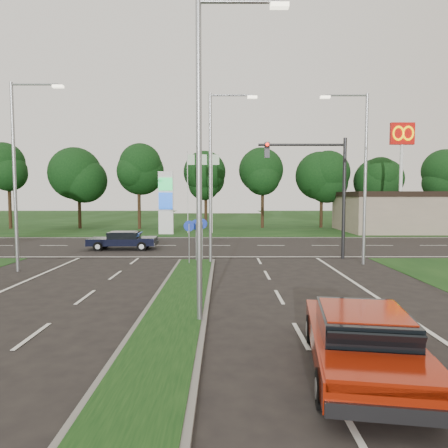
{
  "coord_description": "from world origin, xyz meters",
  "views": [
    {
      "loc": [
        1.47,
        -5.18,
        3.65
      ],
      "look_at": [
        1.52,
        15.56,
        2.2
      ],
      "focal_mm": 32.0,
      "sensor_mm": 36.0,
      "label": 1
    }
  ],
  "objects": [
    {
      "name": "verge_far",
      "position": [
        0.0,
        55.0,
        0.0
      ],
      "size": [
        160.0,
        50.0,
        0.02
      ],
      "primitive_type": "cube",
      "color": "black",
      "rests_on": "ground"
    },
    {
      "name": "cross_road",
      "position": [
        0.0,
        24.0,
        0.0
      ],
      "size": [
        160.0,
        12.0,
        0.02
      ],
      "primitive_type": "cube",
      "color": "black",
      "rests_on": "ground"
    },
    {
      "name": "median_kerb",
      "position": [
        0.0,
        4.0,
        0.06
      ],
      "size": [
        2.0,
        26.0,
        0.12
      ],
      "primitive_type": "cube",
      "color": "slate",
      "rests_on": "ground"
    },
    {
      "name": "commercial_building",
      "position": [
        22.0,
        36.0,
        2.0
      ],
      "size": [
        16.0,
        9.0,
        4.0
      ],
      "primitive_type": "cube",
      "color": "gray",
      "rests_on": "ground"
    },
    {
      "name": "streetlight_median_near",
      "position": [
        1.0,
        6.0,
        5.08
      ],
      "size": [
        2.53,
        0.22,
        9.0
      ],
      "color": "gray",
      "rests_on": "ground"
    },
    {
      "name": "streetlight_median_far",
      "position": [
        1.0,
        16.0,
        5.08
      ],
      "size": [
        2.53,
        0.22,
        9.0
      ],
      "color": "gray",
      "rests_on": "ground"
    },
    {
      "name": "streetlight_left_far",
      "position": [
        -8.3,
        14.0,
        5.08
      ],
      "size": [
        2.53,
        0.22,
        9.0
      ],
      "color": "gray",
      "rests_on": "ground"
    },
    {
      "name": "streetlight_right_far",
      "position": [
        8.8,
        16.0,
        5.08
      ],
      "size": [
        2.53,
        0.22,
        9.0
      ],
      "rotation": [
        0.0,
        0.0,
        3.14
      ],
      "color": "gray",
      "rests_on": "ground"
    },
    {
      "name": "traffic_signal",
      "position": [
        7.19,
        18.0,
        4.65
      ],
      "size": [
        5.1,
        0.42,
        7.0
      ],
      "color": "black",
      "rests_on": "ground"
    },
    {
      "name": "median_signs",
      "position": [
        0.0,
        16.4,
        1.71
      ],
      "size": [
        1.16,
        1.76,
        2.38
      ],
      "color": "gray",
      "rests_on": "ground"
    },
    {
      "name": "gas_pylon",
      "position": [
        -3.79,
        33.05,
        3.2
      ],
      "size": [
        5.8,
        1.26,
        8.0
      ],
      "color": "silver",
      "rests_on": "ground"
    },
    {
      "name": "mcdonalds_sign",
      "position": [
        18.0,
        31.97,
        7.99
      ],
      "size": [
        2.2,
        0.47,
        10.4
      ],
      "color": "silver",
      "rests_on": "ground"
    },
    {
      "name": "treeline_far",
      "position": [
        0.1,
        39.93,
        6.83
      ],
      "size": [
        6.0,
        6.0,
        9.9
      ],
      "color": "black",
      "rests_on": "ground"
    },
    {
      "name": "red_sedan",
      "position": [
        4.33,
        2.83,
        0.72
      ],
      "size": [
        2.74,
        5.14,
        1.34
      ],
      "rotation": [
        0.0,
        0.0,
        -0.16
      ],
      "color": "#941B08",
      "rests_on": "ground"
    },
    {
      "name": "navy_sedan",
      "position": [
        -5.36,
        21.92,
        0.67
      ],
      "size": [
        4.54,
        1.96,
        1.24
      ],
      "rotation": [
        0.0,
        0.0,
        1.59
      ],
      "color": "black",
      "rests_on": "ground"
    }
  ]
}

